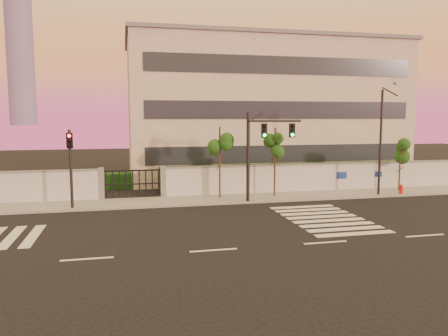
# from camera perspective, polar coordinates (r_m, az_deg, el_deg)

# --- Properties ---
(ground) EXTENTS (120.00, 120.00, 0.00)m
(ground) POSITION_cam_1_polar(r_m,az_deg,el_deg) (18.31, -1.39, -10.71)
(ground) COLOR black
(ground) RESTS_ON ground
(sidewalk) EXTENTS (60.00, 3.00, 0.15)m
(sidewalk) POSITION_cam_1_polar(r_m,az_deg,el_deg) (28.36, -5.63, -4.30)
(sidewalk) COLOR gray
(sidewalk) RESTS_ON ground
(perimeter_wall) EXTENTS (60.00, 0.36, 2.20)m
(perimeter_wall) POSITION_cam_1_polar(r_m,az_deg,el_deg) (29.67, -5.82, -1.86)
(perimeter_wall) COLOR #B5B8BD
(perimeter_wall) RESTS_ON ground
(hedge_row) EXTENTS (41.00, 4.25, 1.80)m
(hedge_row) POSITION_cam_1_polar(r_m,az_deg,el_deg) (32.54, -4.55, -1.53)
(hedge_row) COLOR #123610
(hedge_row) RESTS_ON ground
(institutional_building) EXTENTS (24.40, 12.40, 12.25)m
(institutional_building) POSITION_cam_1_polar(r_m,az_deg,el_deg) (41.05, 4.86, 7.65)
(institutional_building) COLOR #B9B19C
(institutional_building) RESTS_ON ground
(distant_skyscraper) EXTENTS (16.00, 16.00, 118.00)m
(distant_skyscraper) POSITION_cam_1_polar(r_m,az_deg,el_deg) (308.64, -25.25, 16.67)
(distant_skyscraper) COLOR slate
(distant_skyscraper) RESTS_ON ground
(road_markings) EXTENTS (57.00, 7.62, 0.02)m
(road_markings) POSITION_cam_1_polar(r_m,az_deg,el_deg) (21.67, -7.53, -7.97)
(road_markings) COLOR silver
(road_markings) RESTS_ON ground
(street_tree_d) EXTENTS (1.42, 1.13, 4.83)m
(street_tree_d) POSITION_cam_1_polar(r_m,az_deg,el_deg) (28.56, -0.52, 2.86)
(street_tree_d) COLOR #382314
(street_tree_d) RESTS_ON ground
(street_tree_e) EXTENTS (1.45, 1.16, 4.74)m
(street_tree_e) POSITION_cam_1_polar(r_m,az_deg,el_deg) (29.46, 6.71, 2.80)
(street_tree_e) COLOR #382314
(street_tree_e) RESTS_ON ground
(street_tree_f) EXTENTS (1.44, 1.14, 3.75)m
(street_tree_f) POSITION_cam_1_polar(r_m,az_deg,el_deg) (33.88, 22.06, 1.64)
(street_tree_f) COLOR #382314
(street_tree_f) RESTS_ON ground
(traffic_signal_main) EXTENTS (3.65, 0.44, 5.78)m
(traffic_signal_main) POSITION_cam_1_polar(r_m,az_deg,el_deg) (27.61, 4.64, 2.90)
(traffic_signal_main) COLOR black
(traffic_signal_main) RESTS_ON ground
(traffic_signal_secondary) EXTENTS (0.37, 0.35, 4.74)m
(traffic_signal_secondary) POSITION_cam_1_polar(r_m,az_deg,el_deg) (26.86, -19.43, 1.05)
(traffic_signal_secondary) COLOR black
(traffic_signal_secondary) RESTS_ON ground
(streetlight_east) EXTENTS (0.46, 1.84, 7.63)m
(streetlight_east) POSITION_cam_1_polar(r_m,az_deg,el_deg) (31.43, 19.94, 3.85)
(streetlight_east) COLOR black
(streetlight_east) RESTS_ON ground
(fire_hydrant) EXTENTS (0.32, 0.30, 0.82)m
(fire_hydrant) POSITION_cam_1_polar(r_m,az_deg,el_deg) (32.69, 22.11, -2.70)
(fire_hydrant) COLOR red
(fire_hydrant) RESTS_ON ground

